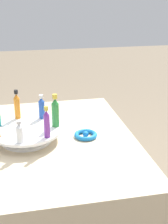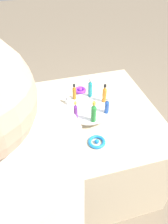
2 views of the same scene
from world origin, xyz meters
The scene contains 8 objects.
party_table centered at (0.00, 0.00, 0.35)m, with size 0.97×0.97×0.71m.
display_stand centered at (0.00, 0.00, 0.74)m, with size 0.32×0.32×0.06m.
bottle_clear centered at (0.03, 0.13, 0.81)m, with size 0.03×0.03×0.09m.
bottle_purple centered at (-0.09, 0.10, 0.83)m, with size 0.03×0.03×0.14m.
bottle_green centered at (-0.13, 0.00, 0.83)m, with size 0.03×0.03×0.15m.
bottle_blue centered at (-0.08, -0.11, 0.82)m, with size 0.03×0.03×0.12m.
bottle_orange centered at (0.03, -0.13, 0.83)m, with size 0.03×0.03×0.14m.
ribbon_bow_blue centered at (-0.27, 0.02, 0.72)m, with size 0.11×0.11×0.03m.
Camera 1 is at (-0.00, 1.28, 1.34)m, focal length 50.00 mm.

